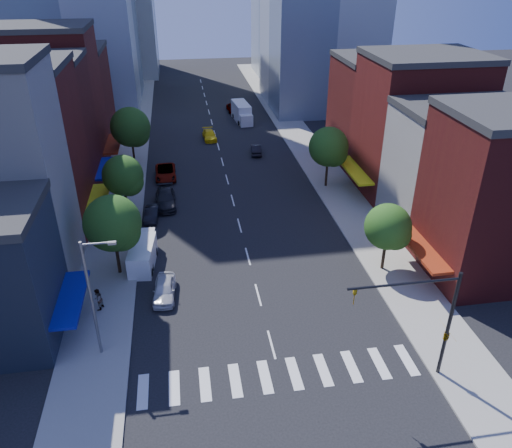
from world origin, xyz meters
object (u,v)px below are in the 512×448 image
(parked_car_rear, at_px, (166,199))
(taxi, at_px, (209,135))
(box_truck, at_px, (242,113))
(pedestrian_near, at_px, (78,290))
(cargo_van_near, at_px, (143,252))
(pedestrian_far, at_px, (98,300))
(parked_car_third, at_px, (166,173))
(traffic_car_oncoming, at_px, (256,149))
(parked_car_second, at_px, (152,214))
(parked_car_front, at_px, (164,289))
(traffic_car_far, at_px, (232,107))
(cargo_van_far, at_px, (142,256))

(parked_car_rear, xyz_separation_m, taxi, (6.50, 21.46, -0.15))
(parked_car_rear, distance_m, box_truck, 32.41)
(parked_car_rear, height_order, pedestrian_near, pedestrian_near)
(cargo_van_near, height_order, taxi, cargo_van_near)
(pedestrian_near, bearing_deg, box_truck, -15.16)
(pedestrian_near, bearing_deg, pedestrian_far, -126.11)
(parked_car_third, distance_m, traffic_car_oncoming, 14.12)
(parked_car_rear, bearing_deg, parked_car_second, -116.18)
(traffic_car_oncoming, height_order, pedestrian_far, pedestrian_far)
(cargo_van_near, bearing_deg, taxi, 78.76)
(parked_car_front, distance_m, traffic_car_oncoming, 33.70)
(parked_car_second, xyz_separation_m, parked_car_third, (1.43, 10.77, 0.11))
(parked_car_second, relative_size, parked_car_rear, 0.71)
(taxi, relative_size, traffic_car_oncoming, 1.15)
(cargo_van_near, xyz_separation_m, taxi, (8.51, 32.70, -0.39))
(parked_car_front, distance_m, pedestrian_near, 6.95)
(parked_car_front, height_order, taxi, parked_car_front)
(parked_car_second, bearing_deg, traffic_car_far, 76.93)
(traffic_car_oncoming, height_order, traffic_car_far, traffic_car_far)
(parked_car_rear, height_order, cargo_van_near, cargo_van_near)
(taxi, distance_m, box_truck, 10.39)
(parked_car_front, xyz_separation_m, pedestrian_near, (-6.91, 0.71, 0.18))
(parked_car_front, height_order, parked_car_rear, parked_car_rear)
(parked_car_second, relative_size, pedestrian_far, 2.12)
(pedestrian_far, bearing_deg, cargo_van_near, 179.80)
(parked_car_second, distance_m, taxi, 25.77)
(cargo_van_near, distance_m, taxi, 33.79)
(parked_car_front, bearing_deg, traffic_car_far, 81.81)
(traffic_car_far, xyz_separation_m, pedestrian_far, (-16.86, -53.76, 0.31))
(pedestrian_near, xyz_separation_m, pedestrian_far, (1.80, -1.74, 0.15))
(parked_car_third, height_order, box_truck, box_truck)
(parked_car_second, height_order, pedestrian_near, pedestrian_near)
(parked_car_second, relative_size, traffic_car_far, 0.87)
(traffic_car_oncoming, bearing_deg, pedestrian_far, 67.51)
(cargo_van_far, height_order, pedestrian_near, cargo_van_far)
(parked_car_second, relative_size, traffic_car_oncoming, 1.00)
(parked_car_second, xyz_separation_m, taxi, (7.93, 24.52, 0.01))
(parked_car_third, distance_m, traffic_car_far, 30.44)
(taxi, bearing_deg, cargo_van_far, -107.41)
(parked_car_third, bearing_deg, pedestrian_far, -102.60)
(parked_car_second, relative_size, pedestrian_near, 2.54)
(cargo_van_far, bearing_deg, parked_car_second, 92.11)
(taxi, bearing_deg, parked_car_rear, -110.02)
(parked_car_third, relative_size, pedestrian_far, 2.93)
(parked_car_third, relative_size, box_truck, 0.73)
(parked_car_third, bearing_deg, parked_car_front, -91.36)
(parked_car_rear, distance_m, traffic_car_far, 37.69)
(parked_car_front, relative_size, parked_car_second, 1.11)
(parked_car_third, bearing_deg, cargo_van_far, -96.96)
(cargo_van_far, xyz_separation_m, taxi, (8.51, 33.53, -0.40))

